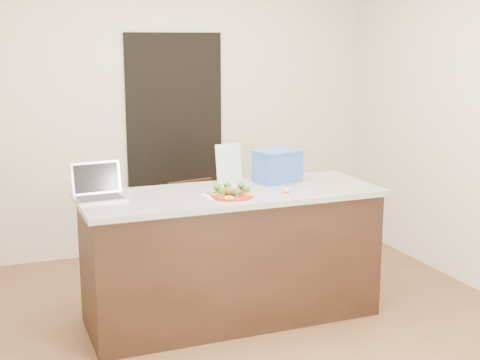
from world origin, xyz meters
name	(u,v)px	position (x,y,z in m)	size (l,w,h in m)	color
ground	(245,331)	(0.00, 0.00, 0.00)	(4.00, 4.00, 0.00)	brown
room_shell	(245,91)	(0.00, 0.00, 1.62)	(4.00, 4.00, 4.00)	white
doorway	(175,143)	(0.10, 1.98, 1.00)	(0.90, 0.02, 2.00)	black
island	(232,255)	(0.00, 0.25, 0.46)	(2.06, 0.76, 0.92)	black
plate	(232,195)	(-0.05, 0.10, 0.93)	(0.29, 0.29, 0.02)	#9B250E
meatballs	(232,191)	(-0.05, 0.10, 0.96)	(0.12, 0.12, 0.04)	brown
broccoli	(232,188)	(-0.05, 0.10, 0.98)	(0.22, 0.25, 0.04)	#244A13
pepper_rings	(232,194)	(-0.05, 0.10, 0.94)	(0.27, 0.27, 0.01)	yellow
napkin	(216,196)	(-0.15, 0.15, 0.92)	(0.16, 0.16, 0.01)	silver
fork	(213,195)	(-0.17, 0.16, 0.93)	(0.04, 0.16, 0.00)	silver
knife	(221,195)	(-0.12, 0.14, 0.93)	(0.08, 0.19, 0.01)	white
yogurt_bottle	(287,191)	(0.30, 0.00, 0.95)	(0.03, 0.03, 0.07)	silver
laptop	(98,188)	(-0.88, 0.40, 0.98)	(0.34, 0.28, 0.23)	#B9B8BE
leaflet	(229,163)	(0.08, 0.52, 1.06)	(0.20, 0.00, 0.29)	white
blue_box	(277,166)	(0.43, 0.43, 1.04)	(0.38, 0.32, 0.24)	#3054AD
chair	(194,228)	(-0.06, 0.91, 0.48)	(0.45, 0.45, 0.85)	#341B0F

